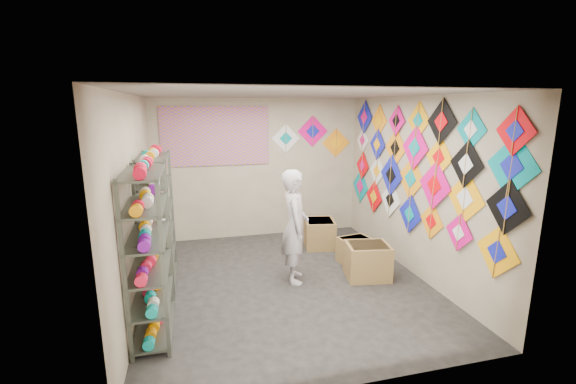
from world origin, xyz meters
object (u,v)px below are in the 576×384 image
object	(u,v)px
carton_a	(367,261)
carton_c	(319,233)
shelf_rack_back	(158,221)
carton_b	(355,251)
shelf_rack_front	(149,254)
shopkeeper	(295,226)

from	to	relation	value
carton_a	carton_c	bearing A→B (deg)	110.71
shelf_rack_back	carton_b	xyz separation A→B (m)	(3.07, -0.01, -0.74)
carton_b	carton_c	xyz separation A→B (m)	(-0.34, 0.86, 0.04)
shelf_rack_back	carton_c	bearing A→B (deg)	17.18
shelf_rack_front	carton_c	bearing A→B (deg)	38.12
shelf_rack_back	shopkeeper	xyz separation A→B (m)	(1.92, -0.39, -0.11)
carton_c	carton_b	bearing A→B (deg)	-57.64
shelf_rack_front	shelf_rack_back	distance (m)	1.30
shelf_rack_back	carton_c	distance (m)	2.94
shopkeeper	carton_b	distance (m)	1.36
shopkeeper	carton_a	distance (m)	1.24
carton_b	carton_c	world-z (taller)	carton_c
shopkeeper	carton_a	world-z (taller)	shopkeeper
shelf_rack_front	carton_c	world-z (taller)	shelf_rack_front
shelf_rack_front	carton_b	size ratio (longest dim) A/B	3.71
shelf_rack_front	carton_b	distance (m)	3.41
shopkeeper	carton_c	distance (m)	1.59
shelf_rack_back	shelf_rack_front	bearing A→B (deg)	-90.00
carton_c	shelf_rack_back	bearing A→B (deg)	-151.92
shelf_rack_front	shopkeeper	bearing A→B (deg)	25.25
shelf_rack_front	carton_c	size ratio (longest dim) A/B	3.26
carton_a	carton_b	distance (m)	0.58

